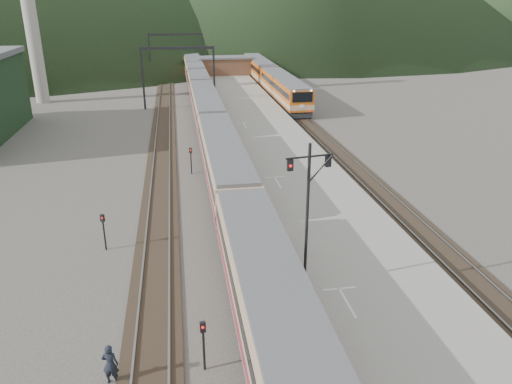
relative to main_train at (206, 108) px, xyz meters
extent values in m
cube|color=black|center=(0.00, -4.55, -1.95)|extent=(2.60, 200.00, 0.12)
cube|color=slate|center=(-0.72, -4.55, -1.85)|extent=(0.10, 200.00, 0.14)
cube|color=slate|center=(0.72, -4.55, -1.85)|extent=(0.10, 200.00, 0.14)
cube|color=black|center=(-5.00, -4.55, -1.95)|extent=(2.60, 200.00, 0.12)
cube|color=slate|center=(-5.72, -4.55, -1.85)|extent=(0.10, 200.00, 0.14)
cube|color=slate|center=(-4.28, -4.55, -1.85)|extent=(0.10, 200.00, 0.14)
cube|color=black|center=(11.50, -4.55, -1.95)|extent=(2.60, 200.00, 0.12)
cube|color=slate|center=(10.78, -4.55, -1.85)|extent=(0.10, 200.00, 0.14)
cube|color=slate|center=(12.22, -4.55, -1.85)|extent=(0.10, 200.00, 0.14)
cube|color=gray|center=(5.60, -6.55, -1.51)|extent=(8.00, 100.00, 1.00)
cube|color=black|center=(-7.50, 10.45, 1.99)|extent=(0.25, 0.25, 8.00)
cube|color=black|center=(1.80, 10.45, 1.99)|extent=(0.25, 0.25, 8.00)
cube|color=black|center=(-2.85, 10.45, 5.79)|extent=(9.30, 0.22, 0.35)
cube|color=black|center=(-7.50, 35.45, 1.99)|extent=(0.25, 0.25, 8.00)
cube|color=black|center=(1.80, 35.45, 1.99)|extent=(0.25, 0.25, 8.00)
cube|color=black|center=(-2.85, 35.45, 5.79)|extent=(9.30, 0.22, 0.35)
cube|color=brown|center=(5.60, 33.45, 0.39)|extent=(9.00, 4.00, 2.80)
cube|color=slate|center=(5.60, 33.45, 1.94)|extent=(9.40, 4.40, 0.30)
cube|color=tan|center=(0.00, -40.31, 0.00)|extent=(2.92, 19.66, 3.57)
cube|color=tan|center=(0.00, -20.16, 0.00)|extent=(2.92, 19.66, 3.57)
cube|color=tan|center=(0.00, 0.00, 0.00)|extent=(2.92, 19.66, 3.57)
cube|color=tan|center=(0.00, 20.16, 0.00)|extent=(2.92, 19.66, 3.57)
cube|color=tan|center=(0.00, 40.31, 0.00)|extent=(2.92, 19.66, 3.57)
cube|color=#CD5E16|center=(11.50, 10.90, 0.05)|extent=(3.01, 20.25, 3.68)
cube|color=#CD5E16|center=(11.50, 31.65, 0.05)|extent=(3.01, 20.25, 3.68)
cylinder|color=black|center=(2.19, -36.94, 2.57)|extent=(0.14, 0.14, 7.16)
cube|color=black|center=(2.19, -36.94, 5.55)|extent=(2.18, 0.41, 0.07)
cube|color=black|center=(1.30, -37.08, 5.25)|extent=(0.28, 0.22, 0.50)
cube|color=black|center=(3.08, -36.80, 5.25)|extent=(0.28, 0.22, 0.50)
cylinder|color=black|center=(-2.86, -40.71, -1.01)|extent=(0.10, 0.10, 2.00)
cube|color=black|center=(-2.86, -40.71, 0.04)|extent=(0.24, 0.19, 0.45)
cylinder|color=black|center=(-2.43, -16.65, -1.01)|extent=(0.10, 0.10, 2.00)
cube|color=black|center=(-2.43, -16.65, 0.04)|extent=(0.26, 0.23, 0.45)
cylinder|color=black|center=(-8.00, -29.54, -1.01)|extent=(0.10, 0.10, 2.00)
cube|color=black|center=(-8.00, -29.54, 0.04)|extent=(0.27, 0.23, 0.45)
imported|color=black|center=(-6.46, -40.87, -1.14)|extent=(0.70, 0.52, 1.75)
camera|label=1|loc=(-3.37, -56.93, 12.01)|focal=35.00mm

